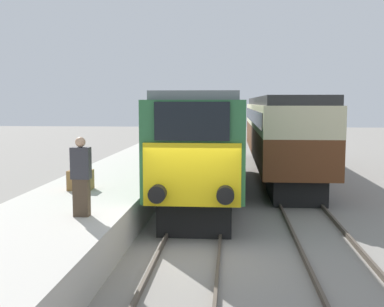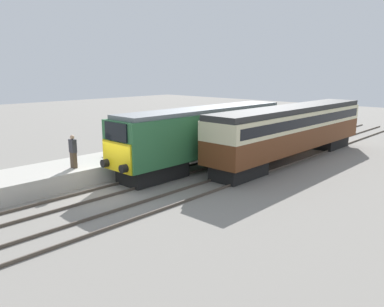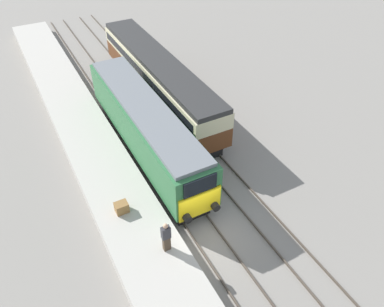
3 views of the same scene
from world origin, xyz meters
name	(u,v)px [view 1 (image 1 of 3)]	position (x,y,z in m)	size (l,w,h in m)	color
ground_plane	(190,250)	(0.00, 0.00, 0.00)	(120.00, 120.00, 0.00)	gray
platform_left	(128,178)	(-3.30, 8.00, 0.49)	(3.50, 50.00, 0.98)	#B7B2A8
rails_near_track	(202,205)	(0.00, 5.00, 0.07)	(1.51, 60.00, 0.14)	#4C4238
rails_far_track	(301,206)	(3.40, 5.00, 0.07)	(1.50, 60.00, 0.14)	#4C4238
locomotive	(207,138)	(0.00, 7.65, 2.20)	(2.70, 14.77, 3.94)	black
passenger_carriage	(279,128)	(3.40, 13.19, 2.35)	(2.75, 17.08, 3.88)	black
person_on_platform	(81,177)	(-2.49, -0.68, 1.91)	(0.44, 0.26, 1.86)	#473828
luggage_crate	(81,180)	(-3.59, 2.67, 1.28)	(0.70, 0.56, 0.60)	olive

